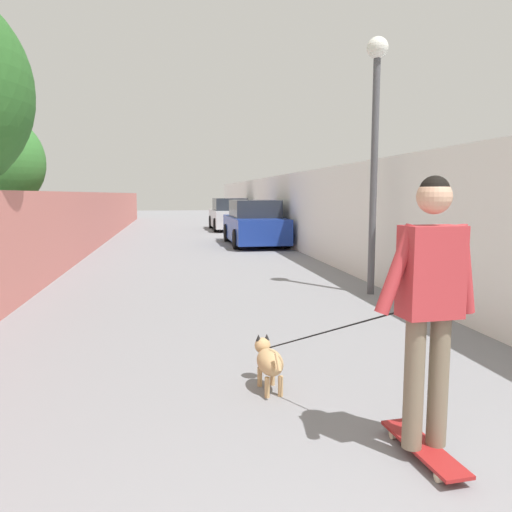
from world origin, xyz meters
The scene contains 10 objects.
ground_plane centered at (14.00, 0.00, 0.00)m, with size 80.00×80.00×0.00m, color gray.
wall_left centered at (12.00, 3.25, 0.90)m, with size 48.00×0.30×1.80m, color #CC726B.
fence_right centered at (12.00, -3.25, 1.20)m, with size 48.00×0.30×2.41m, color white.
tree_left_near centered at (13.00, 4.79, 2.49)m, with size 2.02×2.02×3.64m.
lamp_post centered at (7.91, -2.70, 2.96)m, with size 0.36×0.36×4.33m.
skateboard centered at (2.64, -0.89, 0.07)m, with size 0.81×0.25×0.08m.
person_skateboarder centered at (2.64, -0.89, 1.13)m, with size 0.24×0.71×1.78m.
dog centered at (3.95, -0.10, 0.27)m, with size 1.63×0.92×1.06m.
car_near centered at (16.74, -2.10, 0.72)m, with size 4.33×1.80×1.54m.
car_far centered at (24.09, -2.10, 0.72)m, with size 4.31×1.80×1.54m.
Camera 1 is at (-0.27, 0.74, 1.75)m, focal length 35.07 mm.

